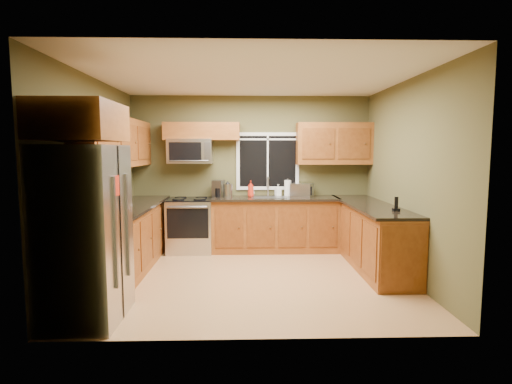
{
  "coord_description": "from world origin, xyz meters",
  "views": [
    {
      "loc": [
        -0.11,
        -5.34,
        1.75
      ],
      "look_at": [
        0.05,
        0.35,
        1.15
      ],
      "focal_mm": 28.0,
      "sensor_mm": 36.0,
      "label": 1
    }
  ],
  "objects_px": {
    "refrigerator": "(85,234)",
    "paper_towel_roll": "(288,188)",
    "range": "(190,225)",
    "toaster_oven": "(302,190)",
    "soap_bottle_c": "(251,192)",
    "microwave": "(190,151)",
    "coffee_maker": "(218,189)",
    "soap_bottle_a": "(251,189)",
    "soap_bottle_b": "(278,190)",
    "kettle": "(228,190)",
    "cordless_phone": "(396,207)"
  },
  "relations": [
    {
      "from": "refrigerator",
      "to": "paper_towel_roll",
      "type": "height_order",
      "value": "refrigerator"
    },
    {
      "from": "microwave",
      "to": "paper_towel_roll",
      "type": "distance_m",
      "value": 1.82
    },
    {
      "from": "soap_bottle_b",
      "to": "soap_bottle_c",
      "type": "xyz_separation_m",
      "value": [
        -0.48,
        -0.01,
        -0.03
      ]
    },
    {
      "from": "paper_towel_roll",
      "to": "soap_bottle_a",
      "type": "xyz_separation_m",
      "value": [
        -0.66,
        -0.11,
        0.0
      ]
    },
    {
      "from": "coffee_maker",
      "to": "soap_bottle_a",
      "type": "xyz_separation_m",
      "value": [
        0.56,
        -0.02,
        0.01
      ]
    },
    {
      "from": "soap_bottle_a",
      "to": "range",
      "type": "bearing_deg",
      "value": -174.47
    },
    {
      "from": "paper_towel_roll",
      "to": "range",
      "type": "bearing_deg",
      "value": -173.03
    },
    {
      "from": "soap_bottle_a",
      "to": "toaster_oven",
      "type": "bearing_deg",
      "value": 2.92
    },
    {
      "from": "paper_towel_roll",
      "to": "cordless_phone",
      "type": "relative_size",
      "value": 1.61
    },
    {
      "from": "range",
      "to": "toaster_oven",
      "type": "height_order",
      "value": "toaster_oven"
    },
    {
      "from": "cordless_phone",
      "to": "range",
      "type": "bearing_deg",
      "value": 151.58
    },
    {
      "from": "kettle",
      "to": "soap_bottle_b",
      "type": "bearing_deg",
      "value": 12.42
    },
    {
      "from": "soap_bottle_b",
      "to": "cordless_phone",
      "type": "bearing_deg",
      "value": -52.07
    },
    {
      "from": "refrigerator",
      "to": "soap_bottle_a",
      "type": "bearing_deg",
      "value": 58.9
    },
    {
      "from": "coffee_maker",
      "to": "refrigerator",
      "type": "bearing_deg",
      "value": -112.01
    },
    {
      "from": "range",
      "to": "microwave",
      "type": "xyz_separation_m",
      "value": [
        -0.0,
        0.14,
        1.26
      ]
    },
    {
      "from": "kettle",
      "to": "cordless_phone",
      "type": "relative_size",
      "value": 1.47
    },
    {
      "from": "range",
      "to": "soap_bottle_c",
      "type": "xyz_separation_m",
      "value": [
        1.05,
        0.22,
        0.55
      ]
    },
    {
      "from": "paper_towel_roll",
      "to": "toaster_oven",
      "type": "bearing_deg",
      "value": -13.6
    },
    {
      "from": "soap_bottle_a",
      "to": "soap_bottle_b",
      "type": "bearing_deg",
      "value": 14.87
    },
    {
      "from": "cordless_phone",
      "to": "microwave",
      "type": "bearing_deg",
      "value": 149.58
    },
    {
      "from": "coffee_maker",
      "to": "soap_bottle_b",
      "type": "xyz_separation_m",
      "value": [
        1.05,
        0.11,
        -0.03
      ]
    },
    {
      "from": "coffee_maker",
      "to": "toaster_oven",
      "type": "bearing_deg",
      "value": 0.94
    },
    {
      "from": "toaster_oven",
      "to": "cordless_phone",
      "type": "bearing_deg",
      "value": -60.06
    },
    {
      "from": "refrigerator",
      "to": "paper_towel_roll",
      "type": "relative_size",
      "value": 5.85
    },
    {
      "from": "range",
      "to": "soap_bottle_c",
      "type": "height_order",
      "value": "soap_bottle_c"
    },
    {
      "from": "coffee_maker",
      "to": "soap_bottle_b",
      "type": "bearing_deg",
      "value": 5.84
    },
    {
      "from": "microwave",
      "to": "toaster_oven",
      "type": "relative_size",
      "value": 1.73
    },
    {
      "from": "soap_bottle_b",
      "to": "soap_bottle_c",
      "type": "bearing_deg",
      "value": -178.39
    },
    {
      "from": "refrigerator",
      "to": "soap_bottle_b",
      "type": "relative_size",
      "value": 8.72
    },
    {
      "from": "range",
      "to": "soap_bottle_b",
      "type": "relative_size",
      "value": 4.54
    },
    {
      "from": "soap_bottle_c",
      "to": "kettle",
      "type": "bearing_deg",
      "value": -155.85
    },
    {
      "from": "refrigerator",
      "to": "kettle",
      "type": "bearing_deg",
      "value": 64.55
    },
    {
      "from": "kettle",
      "to": "microwave",
      "type": "bearing_deg",
      "value": 171.16
    },
    {
      "from": "paper_towel_roll",
      "to": "cordless_phone",
      "type": "xyz_separation_m",
      "value": [
        1.26,
        -1.81,
        -0.08
      ]
    },
    {
      "from": "kettle",
      "to": "paper_towel_roll",
      "type": "distance_m",
      "value": 1.07
    },
    {
      "from": "soap_bottle_a",
      "to": "cordless_phone",
      "type": "xyz_separation_m",
      "value": [
        1.91,
        -1.7,
        -0.08
      ]
    },
    {
      "from": "refrigerator",
      "to": "range",
      "type": "bearing_deg",
      "value": 76.03
    },
    {
      "from": "range",
      "to": "cordless_phone",
      "type": "distance_m",
      "value": 3.4
    },
    {
      "from": "kettle",
      "to": "soap_bottle_c",
      "type": "relative_size",
      "value": 1.81
    },
    {
      "from": "coffee_maker",
      "to": "paper_towel_roll",
      "type": "relative_size",
      "value": 0.94
    },
    {
      "from": "soap_bottle_a",
      "to": "cordless_phone",
      "type": "distance_m",
      "value": 2.56
    },
    {
      "from": "toaster_oven",
      "to": "coffee_maker",
      "type": "height_order",
      "value": "coffee_maker"
    },
    {
      "from": "toaster_oven",
      "to": "cordless_phone",
      "type": "distance_m",
      "value": 2.02
    },
    {
      "from": "soap_bottle_b",
      "to": "kettle",
      "type": "bearing_deg",
      "value": -167.58
    },
    {
      "from": "microwave",
      "to": "kettle",
      "type": "xyz_separation_m",
      "value": [
        0.65,
        -0.1,
        -0.66
      ]
    },
    {
      "from": "soap_bottle_b",
      "to": "soap_bottle_c",
      "type": "height_order",
      "value": "soap_bottle_b"
    },
    {
      "from": "coffee_maker",
      "to": "soap_bottle_c",
      "type": "distance_m",
      "value": 0.58
    },
    {
      "from": "soap_bottle_c",
      "to": "range",
      "type": "bearing_deg",
      "value": -168.33
    },
    {
      "from": "refrigerator",
      "to": "soap_bottle_b",
      "type": "height_order",
      "value": "refrigerator"
    }
  ]
}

